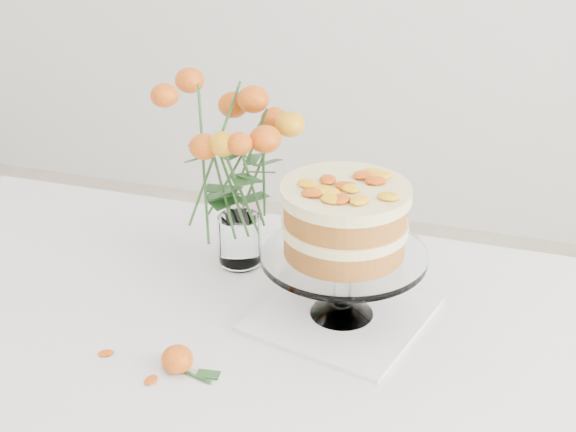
% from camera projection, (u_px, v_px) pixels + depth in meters
% --- Properties ---
extents(table, '(1.43, 0.93, 0.76)m').
position_uv_depth(table, '(202.00, 372.00, 1.38)').
color(table, tan).
rests_on(table, ground).
extents(napkin, '(0.33, 0.33, 0.01)m').
position_uv_depth(napkin, '(341.00, 315.00, 1.38)').
color(napkin, white).
rests_on(napkin, table).
extents(cake_stand, '(0.28, 0.28, 0.25)m').
position_uv_depth(cake_stand, '(345.00, 227.00, 1.31)').
color(cake_stand, white).
rests_on(cake_stand, napkin).
extents(rose_vase, '(0.34, 0.34, 0.41)m').
position_uv_depth(rose_vase, '(237.00, 148.00, 1.44)').
color(rose_vase, white).
rests_on(rose_vase, table).
extents(loose_rose_far, '(0.09, 0.05, 0.04)m').
position_uv_depth(loose_rose_far, '(177.00, 359.00, 1.24)').
color(loose_rose_far, '#B82908').
rests_on(loose_rose_far, table).
extents(stray_petal_a, '(0.03, 0.02, 0.00)m').
position_uv_depth(stray_petal_a, '(106.00, 353.00, 1.29)').
color(stray_petal_a, '#FFAC10').
rests_on(stray_petal_a, table).
extents(stray_petal_b, '(0.03, 0.02, 0.00)m').
position_uv_depth(stray_petal_b, '(151.00, 380.00, 1.23)').
color(stray_petal_b, '#FFAC10').
rests_on(stray_petal_b, table).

